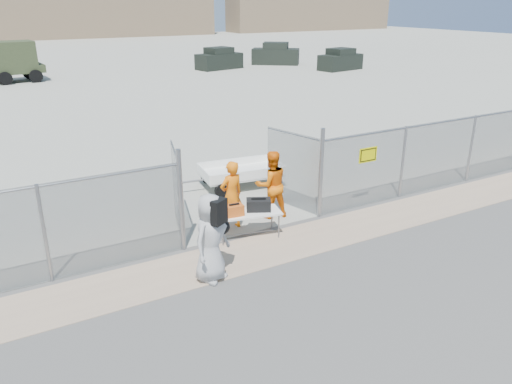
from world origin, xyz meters
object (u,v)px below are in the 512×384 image
folding_table (248,225)px  security_worker_left (231,195)px  security_worker_right (271,185)px  visitor (211,238)px  utility_trailer (241,175)px

folding_table → security_worker_left: (-0.11, 0.69, 0.58)m
security_worker_right → visitor: size_ratio=0.97×
folding_table → security_worker_left: security_worker_left is taller
security_worker_left → visitor: bearing=45.2°
folding_table → security_worker_left: bearing=111.2°
security_worker_left → visitor: size_ratio=0.94×
visitor → security_worker_right: bearing=10.4°
security_worker_left → security_worker_right: 1.29m
folding_table → security_worker_right: 1.56m
security_worker_right → visitor: visitor is taller
security_worker_right → utility_trailer: (0.38, 2.52, -0.55)m
visitor → utility_trailer: 5.76m
visitor → utility_trailer: visitor is taller
folding_table → visitor: visitor is taller
folding_table → visitor: bearing=-127.5°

